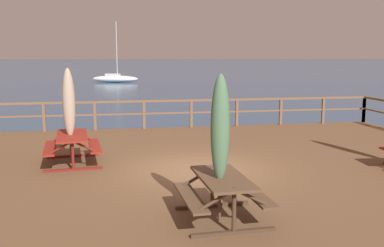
# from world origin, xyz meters

# --- Properties ---
(ground_plane) EXTENTS (600.00, 600.00, 0.00)m
(ground_plane) POSITION_xyz_m (0.00, 0.00, 0.00)
(ground_plane) COLOR navy
(wooden_deck) EXTENTS (16.72, 12.83, 0.86)m
(wooden_deck) POSITION_xyz_m (0.00, 0.00, 0.43)
(wooden_deck) COLOR brown
(wooden_deck) RESTS_ON ground
(railing_waterside_far) EXTENTS (16.52, 0.10, 1.09)m
(railing_waterside_far) POSITION_xyz_m (0.00, 6.27, 1.61)
(railing_waterside_far) COLOR brown
(railing_waterside_far) RESTS_ON wooden_deck
(picnic_table_front_left) EXTENTS (1.47, 1.72, 0.78)m
(picnic_table_front_left) POSITION_xyz_m (-0.24, -3.34, 1.41)
(picnic_table_front_left) COLOR brown
(picnic_table_front_left) RESTS_ON wooden_deck
(picnic_table_mid_right) EXTENTS (1.57, 1.99, 0.78)m
(picnic_table_mid_right) POSITION_xyz_m (-3.11, 1.16, 1.41)
(picnic_table_mid_right) COLOR maroon
(picnic_table_mid_right) RESTS_ON wooden_deck
(patio_umbrella_short_back) EXTENTS (0.32, 0.32, 2.52)m
(patio_umbrella_short_back) POSITION_xyz_m (-0.30, -3.40, 2.46)
(patio_umbrella_short_back) COLOR #4C3828
(patio_umbrella_short_back) RESTS_ON wooden_deck
(patio_umbrella_tall_front) EXTENTS (0.32, 0.32, 2.48)m
(patio_umbrella_tall_front) POSITION_xyz_m (-3.16, 1.18, 2.43)
(patio_umbrella_tall_front) COLOR #4C3828
(patio_umbrella_tall_front) RESTS_ON wooden_deck
(sailboat_distant) EXTENTS (6.23, 3.26, 7.72)m
(sailboat_distant) POSITION_xyz_m (-1.83, 47.69, 0.51)
(sailboat_distant) COLOR white
(sailboat_distant) RESTS_ON ground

